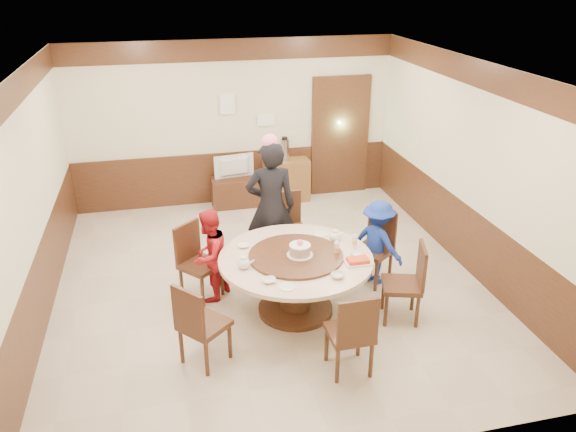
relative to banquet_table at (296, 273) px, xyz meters
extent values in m
plane|color=#C1AF9A|center=(-0.18, 0.71, -0.53)|extent=(6.00, 6.00, 0.00)
plane|color=white|center=(-0.18, 0.71, 2.27)|extent=(6.00, 6.00, 0.00)
cube|color=beige|center=(-0.18, 3.71, 0.87)|extent=(5.50, 0.04, 2.80)
cube|color=beige|center=(-0.18, -2.29, 0.87)|extent=(5.50, 0.04, 2.80)
cube|color=beige|center=(-2.93, 0.71, 0.87)|extent=(0.04, 6.00, 2.80)
cube|color=beige|center=(2.57, 0.71, 0.87)|extent=(0.04, 6.00, 2.80)
cube|color=#412314|center=(-0.18, 0.71, -0.08)|extent=(5.50, 6.00, 0.90)
cube|color=#412314|center=(-0.18, 0.71, 2.09)|extent=(5.50, 6.00, 0.35)
cube|color=#412314|center=(1.72, 3.66, 0.52)|extent=(1.05, 0.08, 2.18)
cube|color=#8CD994|center=(1.72, 3.68, 0.52)|extent=(0.88, 0.02, 2.05)
cylinder|color=#412314|center=(0.00, 0.00, -0.50)|extent=(0.91, 0.91, 0.06)
cylinder|color=#412314|center=(0.00, 0.00, -0.18)|extent=(0.36, 0.36, 0.65)
cylinder|color=beige|center=(0.00, 0.00, 0.19)|extent=(1.82, 1.82, 0.05)
cylinder|color=#412314|center=(0.00, 0.00, 0.23)|extent=(1.11, 1.11, 0.03)
cube|color=#412314|center=(1.15, 0.46, -0.08)|extent=(0.62, 0.62, 0.06)
cube|color=#412314|center=(1.32, 0.59, 0.19)|extent=(0.29, 0.36, 0.50)
cube|color=#412314|center=(1.15, 0.46, -0.32)|extent=(0.36, 0.36, 0.42)
cube|color=#412314|center=(0.25, 1.30, -0.08)|extent=(0.46, 0.46, 0.06)
cube|color=#412314|center=(0.24, 1.51, 0.19)|extent=(0.42, 0.06, 0.50)
cube|color=#412314|center=(0.25, 1.30, -0.32)|extent=(0.36, 0.36, 0.42)
cube|color=#412314|center=(-1.08, 0.59, -0.08)|extent=(0.62, 0.62, 0.06)
cube|color=#412314|center=(-1.22, 0.75, 0.19)|extent=(0.34, 0.31, 0.50)
cube|color=#412314|center=(-1.08, 0.59, -0.32)|extent=(0.36, 0.36, 0.42)
cube|color=#412314|center=(-1.15, -0.69, -0.08)|extent=(0.62, 0.62, 0.06)
cube|color=#412314|center=(-1.31, -0.83, 0.19)|extent=(0.31, 0.34, 0.50)
cube|color=#412314|center=(-1.15, -0.69, -0.32)|extent=(0.36, 0.36, 0.42)
cube|color=#412314|center=(0.28, -1.17, -0.08)|extent=(0.45, 0.45, 0.06)
cube|color=#412314|center=(0.28, -1.38, 0.19)|extent=(0.42, 0.05, 0.50)
cube|color=#412314|center=(0.28, -1.17, -0.32)|extent=(0.36, 0.36, 0.42)
cube|color=#412314|center=(1.17, -0.42, -0.08)|extent=(0.55, 0.55, 0.06)
cube|color=#412314|center=(1.37, -0.49, 0.19)|extent=(0.16, 0.41, 0.50)
cube|color=#412314|center=(1.17, -0.42, -0.32)|extent=(0.36, 0.36, 0.42)
imported|color=black|center=(-0.06, 1.14, 0.38)|extent=(0.70, 0.49, 1.83)
imported|color=red|center=(-0.96, 0.54, 0.07)|extent=(0.71, 0.74, 1.20)
imported|color=navy|center=(1.21, 0.45, 0.04)|extent=(0.76, 0.86, 1.16)
cylinder|color=white|center=(0.04, -0.03, 0.25)|extent=(0.31, 0.31, 0.01)
cylinder|color=tan|center=(0.04, -0.03, 0.32)|extent=(0.25, 0.25, 0.11)
cylinder|color=white|center=(0.04, -0.03, 0.38)|extent=(0.25, 0.25, 0.01)
sphere|color=pink|center=(0.04, -0.03, 0.42)|extent=(0.07, 0.07, 0.07)
ellipsoid|color=white|center=(-0.64, -0.13, 0.28)|extent=(0.17, 0.15, 0.13)
ellipsoid|color=white|center=(0.57, 0.30, 0.28)|extent=(0.17, 0.15, 0.13)
imported|color=white|center=(-0.56, 0.38, 0.23)|extent=(0.14, 0.14, 0.03)
imported|color=white|center=(0.33, -0.57, 0.24)|extent=(0.15, 0.15, 0.05)
imported|color=white|center=(-0.42, -0.49, 0.24)|extent=(0.15, 0.15, 0.04)
imported|color=white|center=(0.69, -0.14, 0.24)|extent=(0.13, 0.13, 0.04)
cylinder|color=white|center=(-0.25, -0.65, 0.22)|extent=(0.18, 0.18, 0.01)
cylinder|color=white|center=(0.45, 0.50, 0.22)|extent=(0.18, 0.18, 0.01)
cube|color=white|center=(0.66, -0.32, 0.23)|extent=(0.30, 0.20, 0.02)
cube|color=red|center=(0.66, -0.32, 0.26)|extent=(0.24, 0.15, 0.04)
cylinder|color=white|center=(0.48, -0.06, 0.30)|extent=(0.06, 0.06, 0.16)
cylinder|color=white|center=(0.75, 0.06, 0.30)|extent=(0.06, 0.06, 0.16)
cube|color=#412314|center=(-0.22, 3.46, -0.28)|extent=(0.85, 0.45, 0.50)
imported|color=gray|center=(-0.22, 3.46, 0.17)|extent=(0.71, 0.20, 0.40)
cube|color=brown|center=(0.69, 3.49, -0.16)|extent=(0.80, 0.40, 0.75)
cylinder|color=silver|center=(0.66, 3.49, 0.41)|extent=(0.15, 0.15, 0.38)
cube|color=white|center=(-0.28, 3.67, 1.22)|extent=(0.25, 0.00, 0.35)
cube|color=white|center=(0.37, 3.67, 0.92)|extent=(0.30, 0.00, 0.22)
camera|label=1|loc=(-1.41, -5.64, 3.35)|focal=35.00mm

